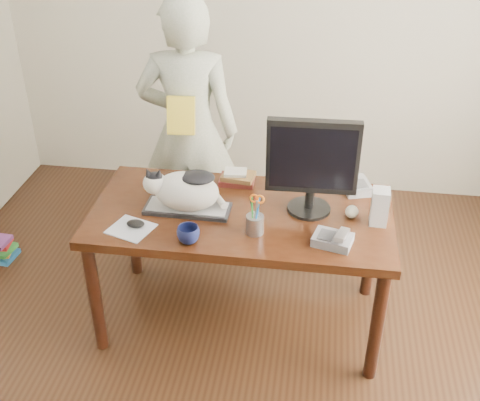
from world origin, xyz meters
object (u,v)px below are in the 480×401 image
object	(u,v)px
monitor	(312,162)
coffee_mug	(188,234)
mouse	(136,224)
speaker	(380,207)
keyboard	(188,208)
book_stack	(237,178)
person	(189,132)
pen_cup	(255,222)
calculator	(356,186)
phone	(334,239)
cat	(184,189)
desk	(243,226)
baseball	(352,212)

from	to	relation	value
monitor	coffee_mug	world-z (taller)	monitor
mouse	speaker	size ratio (longest dim) A/B	0.55
keyboard	book_stack	bearing A→B (deg)	57.56
speaker	coffee_mug	bearing A→B (deg)	-158.99
person	book_stack	bearing A→B (deg)	129.59
monitor	pen_cup	world-z (taller)	monitor
mouse	person	distance (m)	0.92
keyboard	calculator	bearing A→B (deg)	22.32
phone	speaker	bearing A→B (deg)	59.05
cat	monitor	world-z (taller)	monitor
cat	pen_cup	xyz separation A→B (m)	(0.39, -0.15, -0.07)
desk	pen_cup	size ratio (longest dim) A/B	7.03
mouse	calculator	distance (m)	1.24
monitor	speaker	world-z (taller)	monitor
person	cat	bearing A→B (deg)	96.65
coffee_mug	book_stack	distance (m)	0.63
desk	speaker	bearing A→B (deg)	-6.42
coffee_mug	speaker	xyz separation A→B (m)	(0.93, 0.31, 0.05)
person	phone	bearing A→B (deg)	131.40
pen_cup	desk	bearing A→B (deg)	109.89
desk	keyboard	size ratio (longest dim) A/B	3.50
monitor	coffee_mug	xyz separation A→B (m)	(-0.57, -0.36, -0.25)
keyboard	pen_cup	world-z (taller)	pen_cup
baseball	monitor	bearing A→B (deg)	174.80
desk	keyboard	bearing A→B (deg)	-159.25
desk	calculator	size ratio (longest dim) A/B	7.25
cat	person	world-z (taller)	person
desk	baseball	bearing A→B (deg)	-4.89
coffee_mug	book_stack	xyz separation A→B (m)	(0.15, 0.61, -0.01)
book_stack	person	distance (m)	0.54
cat	baseball	world-z (taller)	cat
cat	calculator	xyz separation A→B (m)	(0.91, 0.35, -0.10)
pen_cup	mouse	bearing A→B (deg)	-176.35
monitor	baseball	world-z (taller)	monitor
desk	book_stack	size ratio (longest dim) A/B	7.79
mouse	phone	bearing A→B (deg)	18.74
desk	baseball	size ratio (longest dim) A/B	23.33
calculator	keyboard	bearing A→B (deg)	-175.39
coffee_mug	book_stack	world-z (taller)	coffee_mug
monitor	person	size ratio (longest dim) A/B	0.31
keyboard	phone	world-z (taller)	phone
desk	pen_cup	bearing A→B (deg)	-70.11
cat	mouse	world-z (taller)	cat
calculator	monitor	bearing A→B (deg)	-149.79
calculator	book_stack	bearing A→B (deg)	164.65
monitor	mouse	xyz separation A→B (m)	(-0.87, -0.27, -0.28)
cat	pen_cup	world-z (taller)	cat
book_stack	keyboard	bearing A→B (deg)	-120.91
pen_cup	person	distance (m)	1.02
phone	monitor	bearing A→B (deg)	130.06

